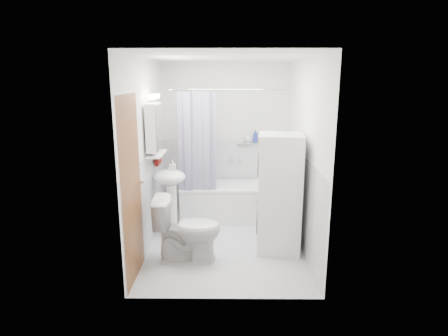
{
  "coord_description": "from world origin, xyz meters",
  "views": [
    {
      "loc": [
        0.03,
        -4.64,
        2.14
      ],
      "look_at": [
        -0.02,
        0.15,
        1.0
      ],
      "focal_mm": 30.0,
      "sensor_mm": 36.0,
      "label": 1
    }
  ],
  "objects_px": {
    "washer_dryer": "(279,193)",
    "bathtub": "(228,200)",
    "sink": "(170,187)",
    "toilet": "(187,229)"
  },
  "relations": [
    {
      "from": "washer_dryer",
      "to": "bathtub",
      "type": "bearing_deg",
      "value": 126.67
    },
    {
      "from": "toilet",
      "to": "washer_dryer",
      "type": "bearing_deg",
      "value": -76.24
    },
    {
      "from": "sink",
      "to": "washer_dryer",
      "type": "distance_m",
      "value": 1.49
    },
    {
      "from": "bathtub",
      "to": "washer_dryer",
      "type": "xyz_separation_m",
      "value": [
        0.64,
        -1.07,
        0.45
      ]
    },
    {
      "from": "sink",
      "to": "bathtub",
      "type": "bearing_deg",
      "value": 40.36
    },
    {
      "from": "toilet",
      "to": "bathtub",
      "type": "bearing_deg",
      "value": -20.9
    },
    {
      "from": "bathtub",
      "to": "sink",
      "type": "relative_size",
      "value": 1.38
    },
    {
      "from": "bathtub",
      "to": "sink",
      "type": "xyz_separation_m",
      "value": [
        -0.79,
        -0.67,
        0.4
      ]
    },
    {
      "from": "sink",
      "to": "toilet",
      "type": "height_order",
      "value": "sink"
    },
    {
      "from": "bathtub",
      "to": "washer_dryer",
      "type": "distance_m",
      "value": 1.33
    }
  ]
}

